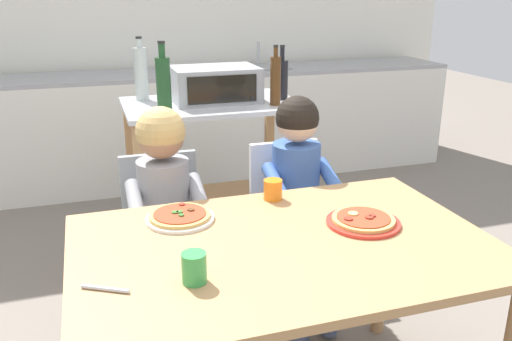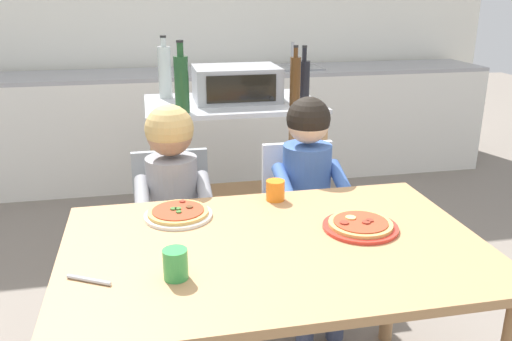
% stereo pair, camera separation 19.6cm
% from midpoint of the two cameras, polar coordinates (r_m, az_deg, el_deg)
% --- Properties ---
extents(ground_plane, '(12.48, 12.48, 0.00)m').
position_cam_midpoint_polar(ground_plane, '(3.17, -1.75, -9.73)').
color(ground_plane, slate).
extents(back_wall_tiled, '(5.42, 0.14, 2.70)m').
position_cam_midpoint_polar(back_wall_tiled, '(4.70, -6.24, 16.76)').
color(back_wall_tiled, white).
rests_on(back_wall_tiled, ground).
extents(kitchen_counter, '(4.88, 0.60, 1.09)m').
position_cam_midpoint_polar(kitchen_counter, '(4.42, -5.27, 4.78)').
color(kitchen_counter, silver).
rests_on(kitchen_counter, ground).
extents(kitchen_island_cart, '(0.96, 0.63, 0.92)m').
position_cam_midpoint_polar(kitchen_island_cart, '(3.07, -0.67, 1.73)').
color(kitchen_island_cart, '#B7BABF').
rests_on(kitchen_island_cart, ground).
extents(toaster_oven, '(0.47, 0.34, 0.19)m').
position_cam_midpoint_polar(toaster_oven, '(3.01, -0.23, 9.23)').
color(toaster_oven, '#999BA0').
rests_on(toaster_oven, kitchen_island_cart).
extents(bottle_tall_green_wine, '(0.07, 0.07, 0.36)m').
position_cam_midpoint_polar(bottle_tall_green_wine, '(2.71, -5.87, 9.25)').
color(bottle_tall_green_wine, '#1E4723').
rests_on(bottle_tall_green_wine, kitchen_island_cart).
extents(bottle_slim_sauce, '(0.07, 0.07, 0.30)m').
position_cam_midpoint_polar(bottle_slim_sauce, '(3.04, 6.98, 9.64)').
color(bottle_slim_sauce, black).
rests_on(bottle_slim_sauce, kitchen_island_cart).
extents(bottle_brown_beer, '(0.08, 0.08, 0.35)m').
position_cam_midpoint_polar(bottle_brown_beer, '(3.10, -7.90, 10.40)').
color(bottle_brown_beer, '#ADB7B2').
rests_on(bottle_brown_beer, kitchen_island_cart).
extents(bottle_dark_olive_oil, '(0.06, 0.06, 0.32)m').
position_cam_midpoint_polar(bottle_dark_olive_oil, '(2.88, 6.17, 9.50)').
color(bottle_dark_olive_oil, '#4C2D14').
rests_on(bottle_dark_olive_oil, kitchen_island_cart).
extents(dining_table, '(1.36, 0.89, 0.73)m').
position_cam_midpoint_polar(dining_table, '(1.80, 5.17, -10.54)').
color(dining_table, '#AD7F51').
rests_on(dining_table, ground).
extents(dining_chair_left, '(0.36, 0.36, 0.81)m').
position_cam_midpoint_polar(dining_chair_left, '(2.46, -6.47, -6.15)').
color(dining_chair_left, gray).
rests_on(dining_chair_left, ground).
extents(dining_chair_right, '(0.36, 0.36, 0.81)m').
position_cam_midpoint_polar(dining_chair_right, '(2.59, 7.04, -4.91)').
color(dining_chair_right, silver).
rests_on(dining_chair_right, ground).
extents(child_in_grey_shirt, '(0.32, 0.42, 1.04)m').
position_cam_midpoint_polar(child_in_grey_shirt, '(2.27, -6.38, -2.63)').
color(child_in_grey_shirt, '#424C6B').
rests_on(child_in_grey_shirt, ground).
extents(child_in_blue_striped_shirt, '(0.32, 0.42, 1.05)m').
position_cam_midpoint_polar(child_in_blue_striped_shirt, '(2.41, 8.11, -1.61)').
color(child_in_blue_striped_shirt, '#424C6B').
rests_on(child_in_blue_striped_shirt, ground).
extents(pizza_plate_white, '(0.24, 0.24, 0.03)m').
position_cam_midpoint_polar(pizza_plate_white, '(1.94, -5.44, -4.65)').
color(pizza_plate_white, white).
rests_on(pizza_plate_white, dining_table).
extents(pizza_plate_red_rimmed, '(0.26, 0.26, 0.03)m').
position_cam_midpoint_polar(pizza_plate_red_rimmed, '(1.90, 14.01, -5.76)').
color(pizza_plate_red_rimmed, red).
rests_on(pizza_plate_red_rimmed, dining_table).
extents(drinking_cup_green, '(0.07, 0.07, 0.09)m').
position_cam_midpoint_polar(drinking_cup_green, '(1.54, -4.94, -10.00)').
color(drinking_cup_green, green).
rests_on(drinking_cup_green, dining_table).
extents(drinking_cup_orange, '(0.07, 0.07, 0.08)m').
position_cam_midpoint_polar(drinking_cup_orange, '(2.08, 4.77, -2.17)').
color(drinking_cup_orange, orange).
rests_on(drinking_cup_orange, dining_table).
extents(serving_spoon, '(0.13, 0.08, 0.01)m').
position_cam_midpoint_polar(serving_spoon, '(1.58, -13.98, -11.36)').
color(serving_spoon, '#B7BABF').
rests_on(serving_spoon, dining_table).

